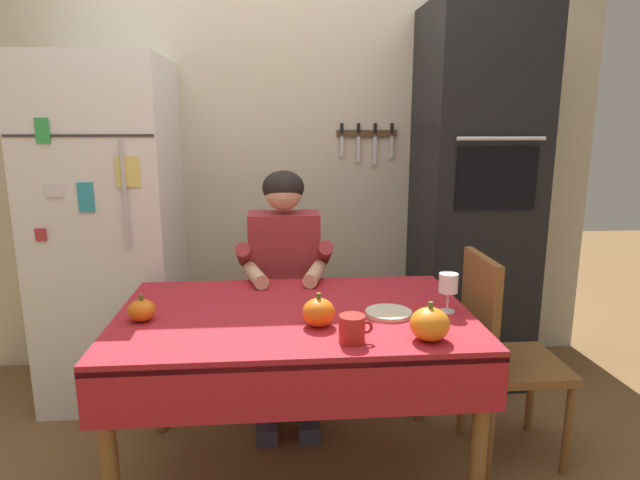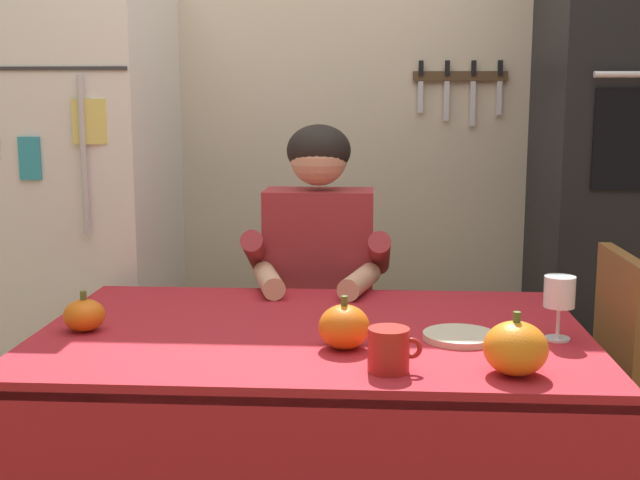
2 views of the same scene
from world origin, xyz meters
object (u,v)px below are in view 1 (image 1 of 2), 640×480
(refrigerator, at_px, (111,233))
(pumpkin_medium, at_px, (319,312))
(wine_glass, at_px, (448,285))
(pumpkin_large, at_px, (430,324))
(chair_behind_person, at_px, (285,303))
(coffee_mug, at_px, (352,329))
(seated_person, at_px, (285,272))
(wall_oven, at_px, (473,199))
(serving_tray, at_px, (389,313))
(pumpkin_small, at_px, (142,310))
(chair_right_side, at_px, (499,348))
(dining_table, at_px, (294,333))

(refrigerator, relative_size, pumpkin_medium, 14.10)
(wine_glass, height_order, pumpkin_large, wine_glass)
(chair_behind_person, bearing_deg, coffee_mug, -78.89)
(refrigerator, relative_size, pumpkin_large, 12.97)
(seated_person, height_order, wine_glass, seated_person)
(pumpkin_large, bearing_deg, coffee_mug, 179.29)
(chair_behind_person, height_order, coffee_mug, chair_behind_person)
(wall_oven, distance_m, wine_glass, 1.08)
(pumpkin_large, relative_size, pumpkin_medium, 1.09)
(seated_person, bearing_deg, wall_oven, 16.50)
(chair_behind_person, bearing_deg, serving_tray, -64.92)
(pumpkin_large, height_order, pumpkin_small, pumpkin_large)
(wine_glass, distance_m, serving_tray, 0.26)
(wine_glass, distance_m, pumpkin_small, 1.19)
(refrigerator, relative_size, pumpkin_small, 17.14)
(chair_right_side, relative_size, pumpkin_large, 6.70)
(pumpkin_small, bearing_deg, refrigerator, 111.88)
(chair_behind_person, xyz_separation_m, serving_tray, (0.40, -0.84, 0.24))
(refrigerator, distance_m, seated_person, 0.98)
(dining_table, distance_m, wine_glass, 0.64)
(refrigerator, height_order, pumpkin_small, refrigerator)
(coffee_mug, xyz_separation_m, serving_tray, (0.18, 0.25, -0.04))
(seated_person, distance_m, chair_right_side, 1.08)
(refrigerator, bearing_deg, serving_tray, -35.35)
(refrigerator, height_order, wine_glass, refrigerator)
(coffee_mug, bearing_deg, pumpkin_small, 160.65)
(wine_glass, bearing_deg, seated_person, 134.58)
(wall_oven, xyz_separation_m, dining_table, (-1.05, -0.92, -0.39))
(chair_right_side, distance_m, coffee_mug, 0.87)
(pumpkin_large, relative_size, pumpkin_small, 1.32)
(refrigerator, bearing_deg, wine_glass, -30.65)
(wine_glass, xyz_separation_m, pumpkin_medium, (-0.52, -0.10, -0.06))
(pumpkin_small, bearing_deg, wall_oven, 30.43)
(refrigerator, relative_size, dining_table, 1.29)
(chair_behind_person, distance_m, pumpkin_small, 1.03)
(pumpkin_medium, bearing_deg, chair_behind_person, 96.84)
(seated_person, height_order, pumpkin_small, seated_person)
(refrigerator, relative_size, seated_person, 1.45)
(seated_person, xyz_separation_m, pumpkin_large, (0.49, -0.91, 0.06))
(wall_oven, bearing_deg, wine_glass, -114.70)
(refrigerator, distance_m, pumpkin_large, 1.85)
(chair_behind_person, distance_m, wine_glass, 1.10)
(dining_table, bearing_deg, refrigerator, 137.09)
(wall_oven, xyz_separation_m, chair_behind_person, (-1.08, -0.13, -0.54))
(pumpkin_small, bearing_deg, dining_table, 3.48)
(chair_right_side, relative_size, coffee_mug, 7.86)
(seated_person, bearing_deg, serving_tray, -58.92)
(dining_table, height_order, chair_right_side, chair_right_side)
(wine_glass, relative_size, pumpkin_medium, 1.25)
(dining_table, xyz_separation_m, chair_behind_person, (-0.03, 0.79, -0.14))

